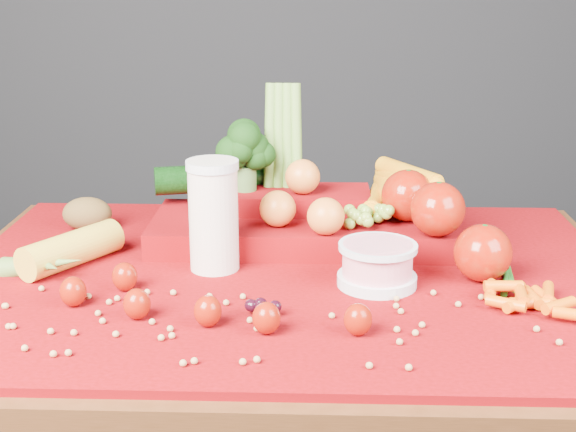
{
  "coord_description": "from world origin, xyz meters",
  "views": [
    {
      "loc": [
        0.04,
        -1.18,
        1.22
      ],
      "look_at": [
        0.0,
        0.02,
        0.85
      ],
      "focal_mm": 50.0,
      "sensor_mm": 36.0,
      "label": 1
    }
  ],
  "objects_px": {
    "table": "(288,334)",
    "milk_glass": "(213,211)",
    "yogurt_bowl": "(377,263)",
    "produce_mound": "(324,210)"
  },
  "relations": [
    {
      "from": "table",
      "to": "milk_glass",
      "type": "relative_size",
      "value": 6.19
    },
    {
      "from": "yogurt_bowl",
      "to": "produce_mound",
      "type": "distance_m",
      "value": 0.21
    },
    {
      "from": "milk_glass",
      "to": "yogurt_bowl",
      "type": "bearing_deg",
      "value": -13.61
    },
    {
      "from": "table",
      "to": "yogurt_bowl",
      "type": "bearing_deg",
      "value": -18.36
    },
    {
      "from": "table",
      "to": "yogurt_bowl",
      "type": "height_order",
      "value": "yogurt_bowl"
    },
    {
      "from": "milk_glass",
      "to": "produce_mound",
      "type": "relative_size",
      "value": 0.3
    },
    {
      "from": "table",
      "to": "produce_mound",
      "type": "height_order",
      "value": "produce_mound"
    },
    {
      "from": "table",
      "to": "milk_glass",
      "type": "distance_m",
      "value": 0.23
    },
    {
      "from": "yogurt_bowl",
      "to": "produce_mound",
      "type": "xyz_separation_m",
      "value": [
        -0.08,
        0.2,
        0.02
      ]
    },
    {
      "from": "table",
      "to": "yogurt_bowl",
      "type": "relative_size",
      "value": 9.08
    }
  ]
}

